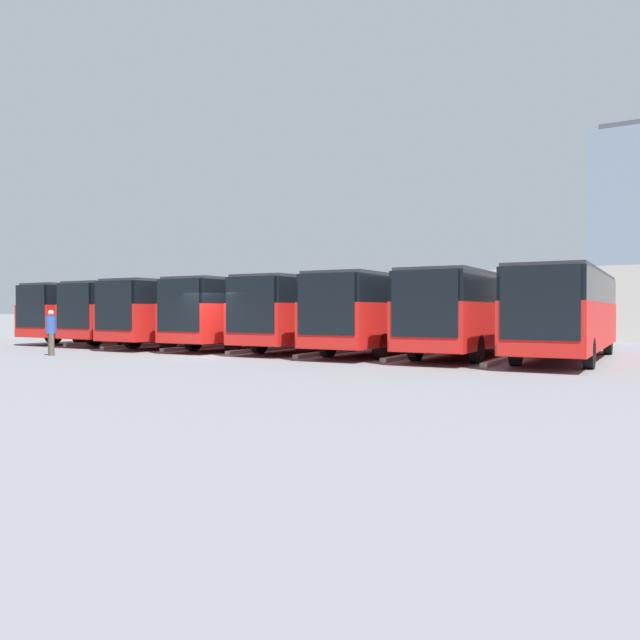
# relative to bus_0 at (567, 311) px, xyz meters

# --- Properties ---
(ground_plane) EXTENTS (600.00, 600.00, 0.00)m
(ground_plane) POSITION_rel_bus_0_xyz_m (12.38, 5.32, -1.80)
(ground_plane) COLOR slate
(bus_0) EXTENTS (2.93, 11.68, 3.21)m
(bus_0) POSITION_rel_bus_0_xyz_m (0.00, 0.00, 0.00)
(bus_0) COLOR red
(bus_0) RESTS_ON ground_plane
(curb_divider_0) EXTENTS (0.48, 6.24, 0.15)m
(curb_divider_0) POSITION_rel_bus_0_xyz_m (1.77, 1.71, -1.72)
(curb_divider_0) COLOR #9E9E99
(curb_divider_0) RESTS_ON ground_plane
(bus_1) EXTENTS (2.93, 11.68, 3.21)m
(bus_1) POSITION_rel_bus_0_xyz_m (3.54, -0.16, 0.00)
(bus_1) COLOR red
(bus_1) RESTS_ON ground_plane
(curb_divider_1) EXTENTS (0.48, 6.24, 0.15)m
(curb_divider_1) POSITION_rel_bus_0_xyz_m (5.31, 1.56, -1.72)
(curb_divider_1) COLOR #9E9E99
(curb_divider_1) RESTS_ON ground_plane
(bus_2) EXTENTS (2.93, 11.68, 3.21)m
(bus_2) POSITION_rel_bus_0_xyz_m (7.08, -0.05, 0.00)
(bus_2) COLOR red
(bus_2) RESTS_ON ground_plane
(curb_divider_2) EXTENTS (0.48, 6.24, 0.15)m
(curb_divider_2) POSITION_rel_bus_0_xyz_m (8.85, 1.67, -1.72)
(curb_divider_2) COLOR #9E9E99
(curb_divider_2) RESTS_ON ground_plane
(bus_3) EXTENTS (2.93, 11.68, 3.21)m
(bus_3) POSITION_rel_bus_0_xyz_m (10.61, -0.39, 0.00)
(bus_3) COLOR red
(bus_3) RESTS_ON ground_plane
(curb_divider_3) EXTENTS (0.48, 6.24, 0.15)m
(curb_divider_3) POSITION_rel_bus_0_xyz_m (12.38, 1.32, -1.72)
(curb_divider_3) COLOR #9E9E99
(curb_divider_3) RESTS_ON ground_plane
(bus_4) EXTENTS (2.93, 11.68, 3.21)m
(bus_4) POSITION_rel_bus_0_xyz_m (14.15, -0.25, 0.00)
(bus_4) COLOR red
(bus_4) RESTS_ON ground_plane
(curb_divider_4) EXTENTS (0.48, 6.24, 0.15)m
(curb_divider_4) POSITION_rel_bus_0_xyz_m (15.92, 1.47, -1.72)
(curb_divider_4) COLOR #9E9E99
(curb_divider_4) RESTS_ON ground_plane
(bus_5) EXTENTS (2.93, 11.68, 3.21)m
(bus_5) POSITION_rel_bus_0_xyz_m (17.69, 0.02, 0.00)
(bus_5) COLOR red
(bus_5) RESTS_ON ground_plane
(curb_divider_5) EXTENTS (0.48, 6.24, 0.15)m
(curb_divider_5) POSITION_rel_bus_0_xyz_m (19.46, 1.74, -1.72)
(curb_divider_5) COLOR #9E9E99
(curb_divider_5) RESTS_ON ground_plane
(bus_6) EXTENTS (2.93, 11.68, 3.21)m
(bus_6) POSITION_rel_bus_0_xyz_m (21.23, -0.64, 0.00)
(bus_6) COLOR red
(bus_6) RESTS_ON ground_plane
(curb_divider_6) EXTENTS (0.48, 6.24, 0.15)m
(curb_divider_6) POSITION_rel_bus_0_xyz_m (23.00, 1.08, -1.72)
(curb_divider_6) COLOR #9E9E99
(curb_divider_6) RESTS_ON ground_plane
(bus_7) EXTENTS (2.93, 11.68, 3.21)m
(bus_7) POSITION_rel_bus_0_xyz_m (24.77, -0.82, 0.00)
(bus_7) COLOR red
(bus_7) RESTS_ON ground_plane
(pedestrian) EXTENTS (0.54, 0.54, 1.82)m
(pedestrian) POSITION_rel_bus_0_xyz_m (17.98, 8.43, -0.82)
(pedestrian) COLOR brown
(pedestrian) RESTS_ON ground_plane
(station_building) EXTENTS (35.82, 13.46, 4.43)m
(station_building) POSITION_rel_bus_0_xyz_m (12.38, -21.00, 0.45)
(station_building) COLOR beige
(station_building) RESTS_ON ground_plane
(office_tower) EXTENTS (21.04, 21.04, 61.68)m
(office_tower) POSITION_rel_bus_0_xyz_m (16.15, -201.70, 28.44)
(office_tower) COLOR #7F8EA3
(office_tower) RESTS_ON ground_plane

